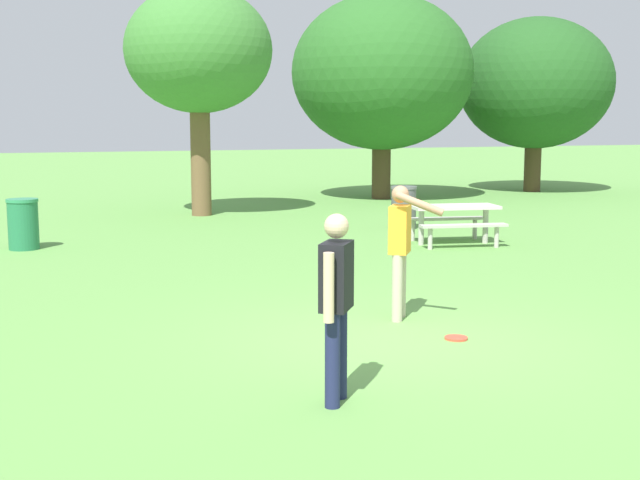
# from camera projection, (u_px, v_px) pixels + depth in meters

# --- Properties ---
(ground_plane) EXTENTS (120.00, 120.00, 0.00)m
(ground_plane) POSITION_uv_depth(u_px,v_px,m) (396.00, 339.00, 9.32)
(ground_plane) COLOR #609947
(person_thrower) EXTENTS (0.52, 0.83, 1.64)m
(person_thrower) POSITION_uv_depth(u_px,v_px,m) (401.00, 242.00, 10.14)
(person_thrower) COLOR #B7AD93
(person_thrower) RESTS_ON ground
(person_catcher) EXTENTS (0.40, 0.51, 1.64)m
(person_catcher) POSITION_uv_depth(u_px,v_px,m) (336.00, 295.00, 7.09)
(person_catcher) COLOR #1E234C
(person_catcher) RESTS_ON ground
(frisbee) EXTENTS (0.26, 0.26, 0.03)m
(frisbee) POSITION_uv_depth(u_px,v_px,m) (456.00, 338.00, 9.32)
(frisbee) COLOR #E04733
(frisbee) RESTS_ON ground
(picnic_table_near) EXTENTS (1.94, 1.73, 0.77)m
(picnic_table_near) POSITION_uv_depth(u_px,v_px,m) (454.00, 216.00, 16.44)
(picnic_table_near) COLOR beige
(picnic_table_near) RESTS_ON ground
(trash_can_beside_table) EXTENTS (0.59, 0.59, 0.96)m
(trash_can_beside_table) POSITION_uv_depth(u_px,v_px,m) (23.00, 224.00, 15.79)
(trash_can_beside_table) COLOR #237047
(trash_can_beside_table) RESTS_ON ground
(trash_can_further_along) EXTENTS (0.59, 0.59, 0.96)m
(trash_can_further_along) POSITION_uv_depth(u_px,v_px,m) (404.00, 207.00, 18.84)
(trash_can_further_along) COLOR #515156
(trash_can_further_along) RESTS_ON ground
(tree_tall_left) EXTENTS (3.71, 3.71, 5.76)m
(tree_tall_left) POSITION_uv_depth(u_px,v_px,m) (199.00, 52.00, 21.00)
(tree_tall_left) COLOR brown
(tree_tall_left) RESTS_ON ground
(tree_broad_center) EXTENTS (5.56, 5.56, 6.25)m
(tree_broad_center) POSITION_uv_depth(u_px,v_px,m) (382.00, 73.00, 25.63)
(tree_broad_center) COLOR #4C3823
(tree_broad_center) RESTS_ON ground
(tree_far_right) EXTENTS (5.18, 5.18, 5.88)m
(tree_far_right) POSITION_uv_depth(u_px,v_px,m) (535.00, 84.00, 28.38)
(tree_far_right) COLOR #4C3823
(tree_far_right) RESTS_ON ground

